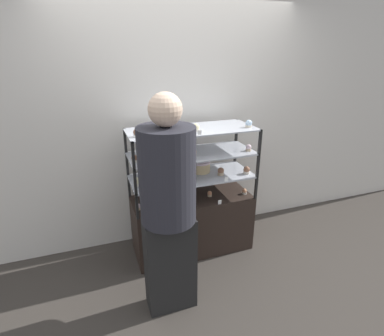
{
  "coord_description": "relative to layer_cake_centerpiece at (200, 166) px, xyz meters",
  "views": [
    {
      "loc": [
        -0.92,
        -2.61,
        2.02
      ],
      "look_at": [
        0.0,
        0.0,
        0.94
      ],
      "focal_mm": 28.0,
      "sensor_mm": 36.0,
      "label": 1
    }
  ],
  "objects": [
    {
      "name": "ground_plane",
      "position": [
        -0.12,
        -0.08,
        -0.91
      ],
      "size": [
        20.0,
        20.0,
        0.0
      ],
      "primitive_type": "plane",
      "color": "#38332D"
    },
    {
      "name": "back_wall",
      "position": [
        -0.12,
        0.32,
        0.39
      ],
      "size": [
        8.0,
        0.05,
        2.6
      ],
      "color": "silver",
      "rests_on": "ground_plane"
    },
    {
      "name": "display_base",
      "position": [
        -0.12,
        -0.08,
        -0.61
      ],
      "size": [
        1.23,
        0.51,
        0.61
      ],
      "color": "black",
      "rests_on": "ground_plane"
    },
    {
      "name": "display_riser_lower",
      "position": [
        -0.12,
        -0.08,
        -0.07
      ],
      "size": [
        1.23,
        0.51,
        0.24
      ],
      "color": "black",
      "rests_on": "display_base"
    },
    {
      "name": "display_riser_middle",
      "position": [
        -0.12,
        -0.08,
        0.17
      ],
      "size": [
        1.23,
        0.51,
        0.24
      ],
      "color": "black",
      "rests_on": "display_riser_lower"
    },
    {
      "name": "display_riser_upper",
      "position": [
        -0.12,
        -0.08,
        0.41
      ],
      "size": [
        1.23,
        0.51,
        0.24
      ],
      "color": "black",
      "rests_on": "display_riser_middle"
    },
    {
      "name": "layer_cake_centerpiece",
      "position": [
        0.0,
        0.0,
        0.0
      ],
      "size": [
        0.21,
        0.21,
        0.12
      ],
      "color": "#DBBC84",
      "rests_on": "display_riser_lower"
    },
    {
      "name": "sheet_cake_frosted",
      "position": [
        -0.34,
        -0.08,
        -0.26
      ],
      "size": [
        0.23,
        0.17,
        0.07
      ],
      "color": "#C66660",
      "rests_on": "display_base"
    },
    {
      "name": "cupcake_0",
      "position": [
        -0.69,
        -0.15,
        -0.27
      ],
      "size": [
        0.05,
        0.05,
        0.06
      ],
      "color": "#CCB28C",
      "rests_on": "display_base"
    },
    {
      "name": "cupcake_1",
      "position": [
        0.06,
        -0.12,
        -0.27
      ],
      "size": [
        0.05,
        0.05,
        0.06
      ],
      "color": "#CCB28C",
      "rests_on": "display_base"
    },
    {
      "name": "cupcake_2",
      "position": [
        0.43,
        -0.19,
        -0.27
      ],
      "size": [
        0.05,
        0.05,
        0.06
      ],
      "color": "beige",
      "rests_on": "display_base"
    },
    {
      "name": "price_tag_0",
      "position": [
        0.09,
        -0.31,
        -0.28
      ],
      "size": [
        0.04,
        0.0,
        0.04
      ],
      "color": "white",
      "rests_on": "display_base"
    },
    {
      "name": "cupcake_3",
      "position": [
        -0.68,
        -0.13,
        -0.02
      ],
      "size": [
        0.07,
        0.07,
        0.08
      ],
      "color": "beige",
      "rests_on": "display_riser_lower"
    },
    {
      "name": "cupcake_4",
      "position": [
        -0.4,
        -0.21,
        -0.02
      ],
      "size": [
        0.07,
        0.07,
        0.08
      ],
      "color": "beige",
      "rests_on": "display_riser_lower"
    },
    {
      "name": "cupcake_5",
      "position": [
        0.16,
        -0.16,
        -0.02
      ],
      "size": [
        0.07,
        0.07,
        0.08
      ],
      "color": "#CCB28C",
      "rests_on": "display_riser_lower"
    },
    {
      "name": "cupcake_6",
      "position": [
        0.42,
        -0.22,
        -0.02
      ],
      "size": [
        0.07,
        0.07,
        0.08
      ],
      "color": "beige",
      "rests_on": "display_riser_lower"
    },
    {
      "name": "price_tag_1",
      "position": [
        0.15,
        -0.31,
        -0.04
      ],
      "size": [
        0.04,
        0.0,
        0.04
      ],
      "color": "white",
      "rests_on": "display_riser_lower"
    },
    {
      "name": "cupcake_7",
      "position": [
        -0.69,
        -0.15,
        0.21
      ],
      "size": [
        0.06,
        0.06,
        0.07
      ],
      "color": "beige",
      "rests_on": "display_riser_middle"
    },
    {
      "name": "cupcake_8",
      "position": [
        -0.13,
        -0.15,
        0.21
      ],
      "size": [
        0.06,
        0.06,
        0.07
      ],
      "color": "#CCB28C",
      "rests_on": "display_riser_middle"
    },
    {
      "name": "cupcake_9",
      "position": [
        0.43,
        -0.2,
        0.21
      ],
      "size": [
        0.06,
        0.06,
        0.07
      ],
      "color": "#CCB28C",
      "rests_on": "display_riser_middle"
    },
    {
      "name": "price_tag_2",
      "position": [
        -0.39,
        -0.31,
        0.2
      ],
      "size": [
        0.04,
        0.0,
        0.04
      ],
      "color": "white",
      "rests_on": "display_riser_middle"
    },
    {
      "name": "cupcake_10",
      "position": [
        -0.66,
        -0.19,
        0.46
      ],
      "size": [
        0.06,
        0.06,
        0.07
      ],
      "color": "white",
      "rests_on": "display_riser_upper"
    },
    {
      "name": "cupcake_11",
      "position": [
        -0.11,
        -0.17,
        0.46
      ],
      "size": [
        0.06,
        0.06,
        0.07
      ],
      "color": "beige",
      "rests_on": "display_riser_upper"
    },
    {
      "name": "cupcake_12",
      "position": [
        0.42,
        -0.2,
        0.46
      ],
      "size": [
        0.06,
        0.06,
        0.07
      ],
      "color": "beige",
      "rests_on": "display_riser_upper"
    },
    {
      "name": "price_tag_3",
      "position": [
        -0.13,
        -0.31,
        0.44
      ],
      "size": [
        0.04,
        0.0,
        0.04
      ],
      "color": "white",
      "rests_on": "display_riser_upper"
    },
    {
      "name": "customer_figure",
      "position": [
        -0.55,
        -0.77,
        0.04
      ],
      "size": [
        0.41,
        0.41,
        1.78
      ],
      "color": "black",
      "rests_on": "ground_plane"
    }
  ]
}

